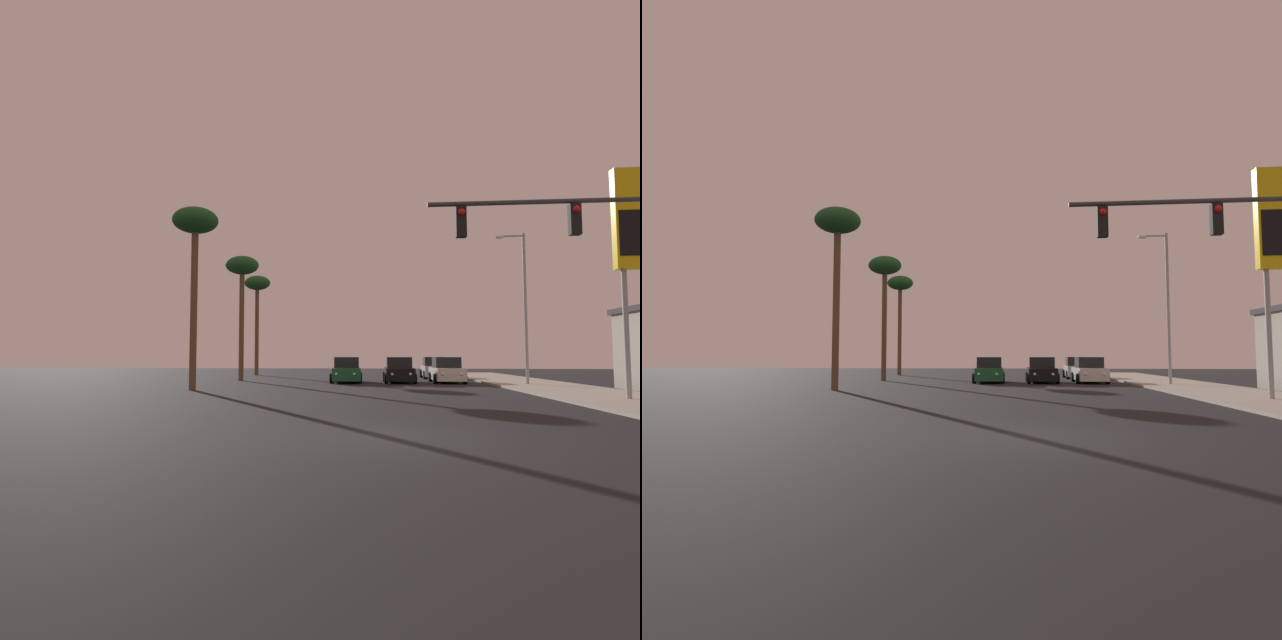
# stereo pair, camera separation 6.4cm
# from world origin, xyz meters

# --- Properties ---
(ground_plane) EXTENTS (120.00, 120.00, 0.00)m
(ground_plane) POSITION_xyz_m (0.00, 0.00, 0.00)
(ground_plane) COLOR black
(sidewalk_right) EXTENTS (5.00, 60.00, 0.12)m
(sidewalk_right) POSITION_xyz_m (9.50, 10.00, 0.06)
(sidewalk_right) COLOR #9E998E
(sidewalk_right) RESTS_ON ground
(car_silver) EXTENTS (2.04, 4.33, 1.68)m
(car_silver) POSITION_xyz_m (4.89, 29.18, 0.76)
(car_silver) COLOR #B7B7BC
(car_silver) RESTS_ON ground
(car_green) EXTENTS (2.04, 4.34, 1.68)m
(car_green) POSITION_xyz_m (-1.79, 22.16, 0.76)
(car_green) COLOR #195933
(car_green) RESTS_ON ground
(car_black) EXTENTS (2.04, 4.32, 1.68)m
(car_black) POSITION_xyz_m (1.67, 22.31, 0.76)
(car_black) COLOR black
(car_black) RESTS_ON ground
(car_white) EXTENTS (2.04, 4.31, 1.68)m
(car_white) POSITION_xyz_m (4.79, 22.49, 0.76)
(car_white) COLOR silver
(car_white) RESTS_ON ground
(traffic_light_mast) EXTENTS (6.52, 0.36, 6.50)m
(traffic_light_mast) POSITION_xyz_m (5.93, 3.60, 4.68)
(traffic_light_mast) COLOR #38383D
(traffic_light_mast) RESTS_ON sidewalk_right
(street_lamp) EXTENTS (1.74, 0.24, 9.00)m
(street_lamp) POSITION_xyz_m (8.85, 19.41, 5.12)
(street_lamp) COLOR #99999E
(street_lamp) RESTS_ON sidewalk_right
(palm_tree_near) EXTENTS (2.40, 2.40, 9.55)m
(palm_tree_near) POSITION_xyz_m (-9.41, 14.00, 8.30)
(palm_tree_near) COLOR brown
(palm_tree_near) RESTS_ON ground
(palm_tree_far) EXTENTS (2.40, 2.40, 9.19)m
(palm_tree_far) POSITION_xyz_m (-10.49, 34.00, 7.98)
(palm_tree_far) COLOR brown
(palm_tree_far) RESTS_ON ground
(palm_tree_mid) EXTENTS (2.40, 2.40, 8.98)m
(palm_tree_mid) POSITION_xyz_m (-9.40, 24.00, 7.81)
(palm_tree_mid) COLOR brown
(palm_tree_mid) RESTS_ON ground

